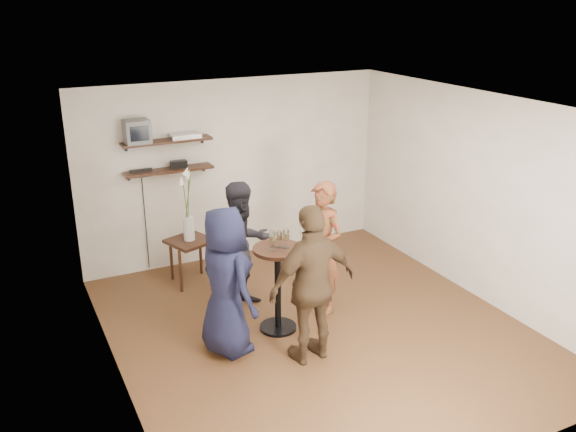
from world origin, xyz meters
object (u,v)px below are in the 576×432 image
object	(u,v)px
crt_monitor	(137,131)
dvd_deck	(185,136)
side_table	(190,247)
person_plaid	(322,248)
person_navy	(226,282)
person_brown	(313,285)
person_dark	(243,246)
drinks_table	(278,277)
radio	(179,164)

from	to	relation	value
crt_monitor	dvd_deck	xyz separation A→B (m)	(0.63, 0.00, -0.12)
side_table	person_plaid	size ratio (longest dim) A/B	0.40
side_table	person_navy	size ratio (longest dim) A/B	0.40
side_table	person_brown	distance (m)	2.42
person_dark	person_brown	size ratio (longest dim) A/B	0.93
person_dark	dvd_deck	bearing A→B (deg)	86.48
crt_monitor	person_dark	world-z (taller)	crt_monitor
side_table	drinks_table	distance (m)	1.71
side_table	person_brown	xyz separation A→B (m)	(0.59, -2.32, 0.34)
radio	person_brown	bearing A→B (deg)	-79.71
crt_monitor	person_brown	distance (m)	3.25
side_table	person_dark	world-z (taller)	person_dark
radio	side_table	world-z (taller)	radio
person_plaid	person_dark	distance (m)	0.96
person_navy	crt_monitor	bearing A→B (deg)	-6.35
person_plaid	person_navy	world-z (taller)	person_navy
dvd_deck	person_brown	size ratio (longest dim) A/B	0.23
person_plaid	person_navy	xyz separation A→B (m)	(-1.36, -0.36, 0.01)
dvd_deck	radio	size ratio (longest dim) A/B	1.82
person_navy	person_brown	size ratio (longest dim) A/B	0.95
side_table	person_dark	xyz separation A→B (m)	(0.38, -0.93, 0.29)
dvd_deck	person_dark	size ratio (longest dim) A/B	0.25
person_brown	crt_monitor	bearing A→B (deg)	-75.09
dvd_deck	person_navy	xyz separation A→B (m)	(-0.34, -2.31, -1.07)
crt_monitor	person_plaid	size ratio (longest dim) A/B	0.20
dvd_deck	drinks_table	bearing A→B (deg)	-80.89
radio	side_table	size ratio (longest dim) A/B	0.33
dvd_deck	person_plaid	bearing A→B (deg)	-62.40
crt_monitor	dvd_deck	world-z (taller)	crt_monitor
crt_monitor	person_navy	xyz separation A→B (m)	(0.29, -2.31, -1.19)
radio	person_brown	world-z (taller)	person_brown
person_dark	person_brown	distance (m)	1.41
side_table	drinks_table	size ratio (longest dim) A/B	0.65
person_dark	drinks_table	bearing A→B (deg)	-90.00
person_plaid	crt_monitor	bearing A→B (deg)	-155.47
dvd_deck	person_navy	bearing A→B (deg)	-98.39
dvd_deck	side_table	distance (m)	1.49
person_plaid	drinks_table	bearing A→B (deg)	-90.00
side_table	person_brown	bearing A→B (deg)	-75.86
crt_monitor	dvd_deck	distance (m)	0.65
drinks_table	person_brown	distance (m)	0.73
radio	side_table	xyz separation A→B (m)	(-0.07, -0.52, -1.00)
drinks_table	person_navy	distance (m)	0.72
person_plaid	person_dark	bearing A→B (deg)	-137.13
person_navy	drinks_table	bearing A→B (deg)	-90.00
person_brown	side_table	bearing A→B (deg)	-81.05
side_table	drinks_table	bearing A→B (deg)	-72.17
crt_monitor	drinks_table	world-z (taller)	crt_monitor
radio	person_dark	xyz separation A→B (m)	(0.31, -1.46, -0.71)
dvd_deck	radio	distance (m)	0.40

